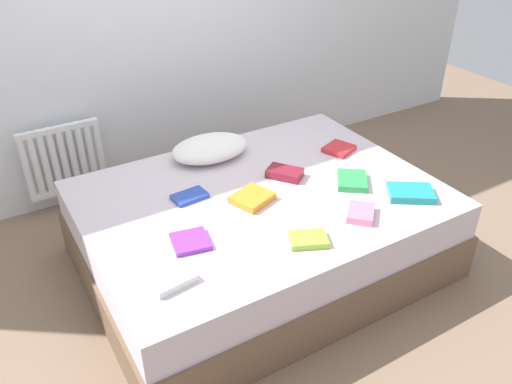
% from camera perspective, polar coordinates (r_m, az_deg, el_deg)
% --- Properties ---
extents(ground_plane, '(8.00, 8.00, 0.00)m').
position_cam_1_polar(ground_plane, '(3.23, 0.46, -7.66)').
color(ground_plane, '#7F6651').
extents(bed, '(2.00, 1.50, 0.50)m').
position_cam_1_polar(bed, '(3.08, 0.48, -4.11)').
color(bed, brown).
rests_on(bed, ground).
extents(radiator, '(0.53, 0.04, 0.50)m').
position_cam_1_polar(radiator, '(3.75, -20.35, 3.35)').
color(radiator, white).
rests_on(radiator, ground).
extents(pillow, '(0.50, 0.35, 0.13)m').
position_cam_1_polar(pillow, '(3.30, -5.10, 4.83)').
color(pillow, white).
rests_on(pillow, bed).
extents(textbook_purple, '(0.21, 0.21, 0.02)m').
position_cam_1_polar(textbook_purple, '(2.56, -7.24, -5.41)').
color(textbook_purple, purple).
rests_on(textbook_purple, bed).
extents(textbook_blue, '(0.20, 0.13, 0.02)m').
position_cam_1_polar(textbook_blue, '(2.91, -7.32, -0.47)').
color(textbook_blue, '#2847B7').
rests_on(textbook_blue, bed).
extents(textbook_red, '(0.23, 0.22, 0.03)m').
position_cam_1_polar(textbook_red, '(3.42, 9.11, 4.72)').
color(textbook_red, red).
rests_on(textbook_red, bed).
extents(textbook_green, '(0.26, 0.27, 0.04)m').
position_cam_1_polar(textbook_green, '(3.07, 10.51, 1.25)').
color(textbook_green, green).
rests_on(textbook_green, bed).
extents(textbook_pink, '(0.22, 0.22, 0.04)m').
position_cam_1_polar(textbook_pink, '(2.79, 11.45, -2.29)').
color(textbook_pink, pink).
rests_on(textbook_pink, bed).
extents(textbook_white, '(0.21, 0.17, 0.04)m').
position_cam_1_polar(textbook_white, '(2.35, -9.35, -9.42)').
color(textbook_white, white).
rests_on(textbook_white, bed).
extents(textbook_maroon, '(0.22, 0.24, 0.05)m').
position_cam_1_polar(textbook_maroon, '(3.09, 3.19, 2.09)').
color(textbook_maroon, maroon).
rests_on(textbook_maroon, bed).
extents(textbook_orange, '(0.26, 0.24, 0.04)m').
position_cam_1_polar(textbook_orange, '(2.85, -0.45, -0.66)').
color(textbook_orange, orange).
rests_on(textbook_orange, bed).
extents(textbook_lime, '(0.22, 0.20, 0.03)m').
position_cam_1_polar(textbook_lime, '(2.56, 5.76, -5.22)').
color(textbook_lime, '#8CC638').
rests_on(textbook_lime, bed).
extents(textbook_teal, '(0.30, 0.29, 0.04)m').
position_cam_1_polar(textbook_teal, '(3.02, 16.64, -0.11)').
color(textbook_teal, teal).
rests_on(textbook_teal, bed).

